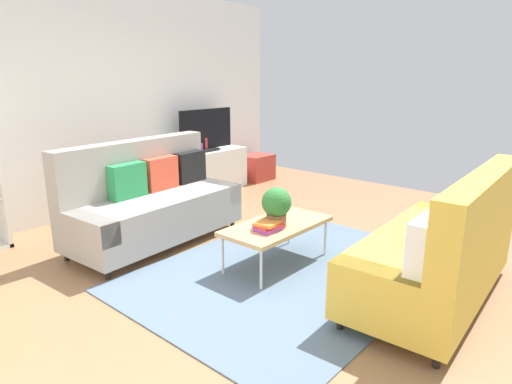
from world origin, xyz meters
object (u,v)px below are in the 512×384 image
at_px(table_book_0, 269,228).
at_px(vase_0, 174,151).
at_px(couch_green, 440,251).
at_px(tv, 206,131).
at_px(potted_plant, 277,205).
at_px(coffee_table, 277,226).
at_px(storage_trunk, 257,167).
at_px(bottle_1, 201,148).
at_px(tv_console, 206,171).
at_px(bottle_0, 196,148).
at_px(couch_beige, 152,202).
at_px(bottle_2, 206,145).
at_px(vase_1, 183,148).

distance_m(table_book_0, vase_0, 2.88).
bearing_deg(table_book_0, couch_green, -70.57).
relative_size(tv, potted_plant, 2.69).
xyz_separation_m(couch_green, coffee_table, (-0.29, 1.42, -0.05)).
bearing_deg(vase_0, storage_trunk, -5.10).
bearing_deg(bottle_1, table_book_0, -120.62).
bearing_deg(storage_trunk, bottle_1, 177.20).
distance_m(storage_trunk, table_book_0, 3.73).
height_order(tv_console, bottle_0, bottle_0).
bearing_deg(potted_plant, bottle_0, 63.41).
bearing_deg(bottle_1, couch_beige, -147.58).
bearing_deg(coffee_table, couch_beige, 105.41).
relative_size(couch_green, bottle_1, 13.83).
bearing_deg(tv_console, table_book_0, -122.24).
height_order(couch_beige, tv, tv).
bearing_deg(vase_0, bottle_1, -11.20).
xyz_separation_m(vase_0, bottle_1, (0.45, -0.09, -0.00)).
height_order(potted_plant, bottle_2, bottle_2).
bearing_deg(storage_trunk, vase_1, 174.31).
bearing_deg(potted_plant, coffee_table, 33.75).
distance_m(table_book_0, bottle_2, 3.06).
relative_size(couch_green, storage_trunk, 3.73).
xyz_separation_m(couch_green, tv_console, (1.17, 3.98, -0.12)).
xyz_separation_m(tv, potted_plant, (-1.52, -2.58, -0.33)).
height_order(couch_green, vase_0, couch_green).
bearing_deg(bottle_2, couch_beige, -148.93).
bearing_deg(coffee_table, vase_0, 71.40).
bearing_deg(storage_trunk, coffee_table, -136.13).
bearing_deg(couch_beige, tv, -152.77).
bearing_deg(vase_1, potted_plant, -112.77).
bearing_deg(vase_0, tv_console, -4.93).
bearing_deg(vase_0, coffee_table, -108.60).
distance_m(couch_beige, bottle_2, 2.14).
bearing_deg(bottle_1, vase_0, 168.80).
relative_size(couch_beige, vase_0, 13.42).
xyz_separation_m(vase_0, bottle_0, (0.34, -0.09, 0.01)).
bearing_deg(bottle_0, storage_trunk, -2.57).
relative_size(tv_console, storage_trunk, 2.69).
distance_m(tv, vase_0, 0.63).
height_order(couch_beige, bottle_1, couch_beige).
bearing_deg(table_book_0, storage_trunk, 42.45).
bearing_deg(coffee_table, vase_1, 68.00).
distance_m(couch_green, tv_console, 4.15).
distance_m(tv, bottle_1, 0.27).
distance_m(tv_console, potted_plant, 3.02).
bearing_deg(tv, couch_beige, -148.91).
xyz_separation_m(tv, vase_0, (-0.58, 0.07, -0.24)).
bearing_deg(couch_beige, coffee_table, 101.55).
height_order(tv_console, bottle_2, bottle_2).
bearing_deg(vase_1, coffee_table, -112.00).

